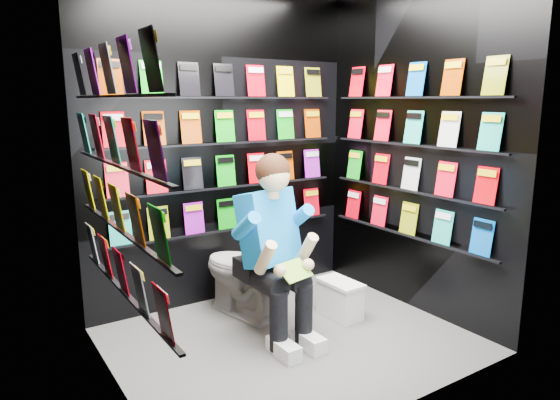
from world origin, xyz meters
TOP-DOWN VIEW (x-y plane):
  - floor at (0.00, 0.00)m, footprint 2.40×2.40m
  - wall_back at (0.00, 1.00)m, footprint 2.40×0.04m
  - wall_front at (0.00, -1.00)m, footprint 2.40×0.04m
  - wall_left at (-1.20, 0.00)m, footprint 0.04×2.00m
  - wall_right at (1.20, 0.00)m, footprint 0.04×2.00m
  - comics_back at (0.00, 0.97)m, footprint 2.10×0.06m
  - comics_left at (-1.17, 0.00)m, footprint 0.06×1.70m
  - comics_right at (1.17, 0.00)m, footprint 0.06×1.70m
  - toilet at (-0.06, 0.59)m, footprint 0.57×0.82m
  - longbox at (0.56, 0.13)m, footprint 0.21×0.36m
  - longbox_lid at (0.56, 0.13)m, footprint 0.23×0.38m
  - reader at (-0.06, 0.21)m, footprint 0.71×0.90m
  - held_comic at (-0.06, -0.14)m, footprint 0.26×0.19m

SIDE VIEW (x-z plane):
  - floor at x=0.00m, z-range 0.00..0.00m
  - longbox at x=0.56m, z-range 0.00..0.27m
  - longbox_lid at x=0.56m, z-range 0.27..0.29m
  - toilet at x=-0.06m, z-range 0.00..0.73m
  - held_comic at x=-0.06m, z-range 0.53..0.63m
  - reader at x=-0.06m, z-range 0.05..1.52m
  - wall_back at x=0.00m, z-range 0.00..2.60m
  - wall_front at x=0.00m, z-range 0.00..2.60m
  - wall_left at x=-1.20m, z-range 0.00..2.60m
  - wall_right at x=1.20m, z-range 0.00..2.60m
  - comics_back at x=0.00m, z-range 0.62..1.99m
  - comics_left at x=-1.17m, z-range 0.62..1.99m
  - comics_right at x=1.17m, z-range 0.62..1.99m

